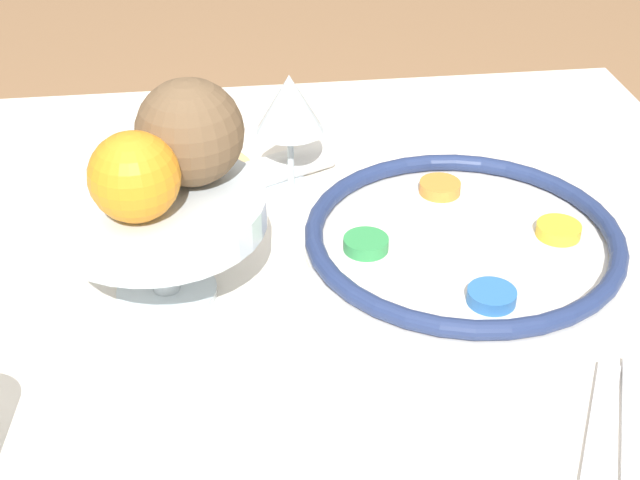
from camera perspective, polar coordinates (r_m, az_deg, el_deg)
The scene contains 10 objects.
dining_table at distance 1.22m, azimuth -4.23°, elevation -14.58°, with size 1.19×0.88×0.71m.
seder_plate at distance 0.98m, azimuth 9.15°, elevation 0.10°, with size 0.35×0.35×0.03m.
wine_glass at distance 1.03m, azimuth -1.96°, elevation 8.49°, with size 0.08×0.08×0.15m.
fruit_stand at distance 0.87m, azimuth -10.31°, elevation 1.43°, with size 0.21×0.21×0.12m.
orange_fruit at distance 0.81m, azimuth -11.80°, elevation 3.97°, with size 0.08×0.08×0.08m.
coconut at distance 0.86m, azimuth -8.33°, elevation 6.83°, with size 0.10×0.10×0.10m.
bread_plate at distance 1.12m, azimuth -8.12°, elevation 4.34°, with size 0.15×0.15×0.02m.
napkin_roll at distance 1.10m, azimuth -2.56°, elevation 4.67°, with size 0.14×0.09×0.04m.
fork_left at distance 0.81m, azimuth 19.44°, elevation -11.53°, with size 0.09×0.18×0.01m.
fork_right at distance 0.80m, azimuth 17.45°, elevation -11.86°, with size 0.10×0.17×0.01m.
Camera 1 is at (0.02, 0.81, 1.26)m, focal length 50.00 mm.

